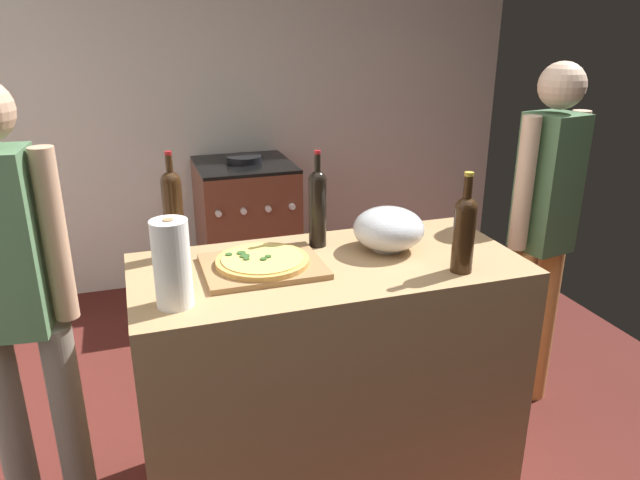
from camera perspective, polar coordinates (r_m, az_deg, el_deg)
name	(u,v)px	position (r m, az deg, el deg)	size (l,w,h in m)	color
ground_plane	(287,379)	(3.16, -3.15, -13.00)	(4.00, 3.37, 0.02)	#511E19
kitchen_wall_rear	(225,87)	(4.07, -9.00, 14.12)	(4.00, 0.10, 2.60)	beige
counter	(328,377)	(2.31, 0.80, -12.89)	(1.35, 0.63, 0.93)	tan
cutting_board	(263,266)	(2.05, -5.45, -2.49)	(0.40, 0.32, 0.02)	#9E7247
pizza	(262,261)	(2.04, -5.49, -1.95)	(0.32, 0.32, 0.03)	tan
mixing_bowl	(389,229)	(2.19, 6.53, 1.06)	(0.26, 0.26, 0.16)	#B2B2B7
paper_towel_roll	(172,264)	(1.79, -13.87, -2.21)	(0.11, 0.11, 0.27)	white
wine_bottle_amber	(464,230)	(2.03, 13.52, 0.91)	(0.07, 0.07, 0.34)	#331E0F
wine_bottle_green	(173,211)	(2.15, -13.76, 2.70)	(0.07, 0.07, 0.38)	#331E0F
wine_bottle_clear	(317,205)	(2.20, -0.24, 3.33)	(0.07, 0.07, 0.36)	black
stove	(247,230)	(3.88, -6.97, 0.93)	(0.58, 0.62, 0.93)	brown
person_in_stripes	(17,298)	(2.14, -26.85, -4.96)	(0.36, 0.22, 1.58)	slate
person_in_red	(543,225)	(2.76, 20.41, 1.39)	(0.36, 0.23, 1.57)	#D88C4C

